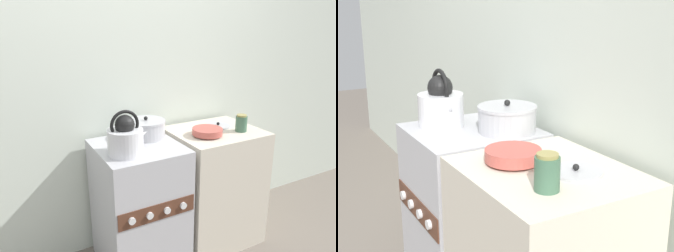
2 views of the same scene
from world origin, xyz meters
TOP-DOWN VIEW (x-y plane):
  - wall_back at (0.00, 0.64)m, footprint 7.00×0.06m
  - stove at (0.00, 0.28)m, footprint 0.54×0.59m
  - kettle at (-0.12, 0.18)m, footprint 0.27×0.22m
  - cooking_pot at (0.12, 0.41)m, footprint 0.28×0.28m
  - enamel_bowl at (0.51, 0.21)m, footprint 0.22×0.22m
  - storage_jar at (0.79, 0.18)m, footprint 0.08×0.08m
  - loose_pot_lid at (0.71, 0.35)m, footprint 0.19×0.19m

SIDE VIEW (x-z plane):
  - stove at x=0.00m, z-range 0.00..0.91m
  - loose_pot_lid at x=0.71m, z-range 0.90..0.93m
  - enamel_bowl at x=0.51m, z-range 0.91..0.97m
  - cooking_pot at x=0.12m, z-range 0.89..1.04m
  - storage_jar at x=0.79m, z-range 0.91..1.04m
  - kettle at x=-0.12m, z-range 0.87..1.15m
  - wall_back at x=0.00m, z-range 0.00..2.50m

